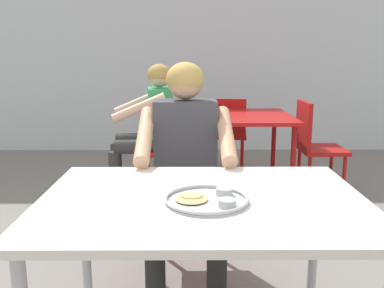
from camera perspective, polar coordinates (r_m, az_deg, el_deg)
The scene contains 10 objects.
back_wall at distance 5.55m, azimuth 0.36°, elevation 16.72°, with size 12.00×0.12×3.40m, color silver.
table_foreground at distance 1.59m, azimuth 1.46°, elevation -9.61°, with size 1.21×0.86×0.73m.
thali_tray at distance 1.52m, azimuth 2.07°, elevation -7.50°, with size 0.31×0.31×0.03m.
chair_foreground at distance 2.50m, azimuth -0.88°, elevation -5.31°, with size 0.40×0.41×0.88m.
diner_foreground at distance 2.23m, azimuth -0.90°, elevation -1.61°, with size 0.49×0.55×1.21m.
table_background_red at distance 3.70m, azimuth 6.50°, elevation 2.72°, with size 0.90×0.91×0.74m.
chair_red_left at distance 3.68m, azimuth -2.77°, elevation 0.29°, with size 0.46×0.48×0.86m.
chair_red_right at distance 3.89m, azimuth 16.29°, elevation 0.31°, with size 0.40×0.41×0.85m.
chair_red_far at distance 4.33m, azimuth 4.61°, elevation 1.86°, with size 0.48×0.47×0.82m.
patron_background at distance 3.67m, azimuth -5.87°, elevation 3.48°, with size 0.59×0.54×1.18m.
Camera 1 is at (-0.07, -1.52, 1.25)m, focal length 39.04 mm.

